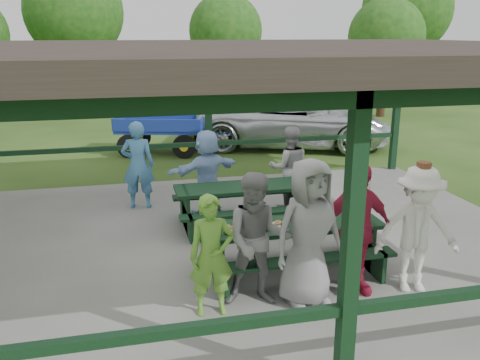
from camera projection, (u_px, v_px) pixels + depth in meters
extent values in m
plane|color=#2C4C17|center=(248.00, 247.00, 8.61)|extent=(90.00, 90.00, 0.00)
cube|color=slate|center=(248.00, 244.00, 8.60)|extent=(10.00, 8.00, 0.10)
cube|color=black|center=(351.00, 251.00, 4.61)|extent=(0.15, 0.15, 3.00)
cube|color=black|center=(208.00, 118.00, 11.72)|extent=(0.15, 0.15, 3.00)
cube|color=black|center=(397.00, 111.00, 12.77)|extent=(0.15, 0.15, 3.00)
cube|color=black|center=(82.00, 343.00, 4.25)|extent=(4.65, 0.10, 0.10)
cube|color=black|center=(103.00, 149.00, 11.36)|extent=(4.65, 0.10, 0.10)
cube|color=black|center=(306.00, 139.00, 12.41)|extent=(4.65, 0.10, 0.10)
cube|color=black|center=(361.00, 96.00, 4.22)|extent=(9.80, 0.15, 0.20)
cube|color=black|center=(207.00, 56.00, 11.32)|extent=(9.80, 0.15, 0.20)
cube|color=#29231E|center=(249.00, 52.00, 7.71)|extent=(10.60, 8.60, 0.24)
cube|color=black|center=(293.00, 225.00, 7.34)|extent=(2.60, 0.75, 0.06)
cube|color=black|center=(306.00, 260.00, 6.91)|extent=(2.60, 0.28, 0.05)
cube|color=black|center=(281.00, 230.00, 7.94)|extent=(2.60, 0.28, 0.05)
cube|color=black|center=(218.00, 255.00, 7.19)|extent=(0.06, 0.70, 0.75)
cube|color=black|center=(363.00, 241.00, 7.68)|extent=(0.06, 0.70, 0.75)
cube|color=black|center=(218.00, 264.00, 7.23)|extent=(0.06, 1.39, 0.45)
cube|color=black|center=(362.00, 250.00, 7.73)|extent=(0.06, 1.39, 0.45)
cube|color=black|center=(245.00, 187.00, 9.16)|extent=(2.50, 0.75, 0.06)
cube|color=black|center=(252.00, 213.00, 8.72)|extent=(2.50, 0.28, 0.05)
cube|color=black|center=(238.00, 194.00, 9.76)|extent=(2.50, 0.28, 0.05)
cube|color=black|center=(186.00, 210.00, 9.02)|extent=(0.06, 0.70, 0.75)
cube|color=black|center=(300.00, 201.00, 9.49)|extent=(0.06, 0.70, 0.75)
cube|color=black|center=(186.00, 218.00, 9.06)|extent=(0.06, 1.39, 0.45)
cube|color=black|center=(300.00, 208.00, 9.53)|extent=(0.06, 1.39, 0.45)
cylinder|color=white|center=(228.00, 229.00, 7.12)|extent=(0.22, 0.22, 0.01)
torus|color=olive|center=(225.00, 228.00, 7.09)|extent=(0.10, 0.10, 0.03)
torus|color=olive|center=(231.00, 228.00, 7.10)|extent=(0.10, 0.10, 0.03)
torus|color=olive|center=(227.00, 226.00, 7.16)|extent=(0.10, 0.10, 0.03)
cylinder|color=white|center=(279.00, 224.00, 7.28)|extent=(0.22, 0.22, 0.01)
torus|color=olive|center=(277.00, 224.00, 7.25)|extent=(0.10, 0.10, 0.03)
torus|color=olive|center=(282.00, 223.00, 7.27)|extent=(0.10, 0.10, 0.03)
torus|color=olive|center=(278.00, 222.00, 7.32)|extent=(0.10, 0.10, 0.03)
cylinder|color=white|center=(313.00, 221.00, 7.40)|extent=(0.22, 0.22, 0.01)
torus|color=olive|center=(311.00, 221.00, 7.36)|extent=(0.10, 0.10, 0.03)
torus|color=olive|center=(316.00, 220.00, 7.38)|extent=(0.10, 0.10, 0.03)
torus|color=olive|center=(312.00, 219.00, 7.43)|extent=(0.10, 0.10, 0.03)
cylinder|color=white|center=(357.00, 218.00, 7.55)|extent=(0.22, 0.22, 0.01)
torus|color=olive|center=(356.00, 217.00, 7.52)|extent=(0.10, 0.10, 0.03)
torus|color=olive|center=(361.00, 216.00, 7.54)|extent=(0.10, 0.10, 0.03)
torus|color=olive|center=(356.00, 215.00, 7.59)|extent=(0.10, 0.10, 0.03)
cylinder|color=#381E0F|center=(211.00, 232.00, 6.88)|extent=(0.06, 0.06, 0.10)
cylinder|color=#381E0F|center=(226.00, 231.00, 6.92)|extent=(0.06, 0.06, 0.10)
cylinder|color=#381E0F|center=(250.00, 229.00, 7.00)|extent=(0.06, 0.06, 0.10)
cylinder|color=#381E0F|center=(267.00, 227.00, 7.05)|extent=(0.06, 0.06, 0.10)
cylinder|color=#381E0F|center=(283.00, 226.00, 7.10)|extent=(0.06, 0.06, 0.10)
cylinder|color=#381E0F|center=(293.00, 225.00, 7.14)|extent=(0.06, 0.06, 0.10)
cone|color=white|center=(244.00, 219.00, 7.36)|extent=(0.09, 0.09, 0.10)
cone|color=white|center=(294.00, 215.00, 7.52)|extent=(0.09, 0.09, 0.10)
cone|color=white|center=(357.00, 210.00, 7.75)|extent=(0.09, 0.09, 0.10)
imported|color=#64A434|center=(211.00, 256.00, 6.22)|extent=(0.57, 0.38, 1.55)
imported|color=gray|center=(258.00, 240.00, 6.42)|extent=(0.97, 0.83, 1.76)
imported|color=gray|center=(309.00, 233.00, 6.41)|extent=(1.03, 0.76, 1.94)
imported|color=#A51D3D|center=(355.00, 229.00, 6.70)|extent=(1.09, 0.51, 1.81)
imported|color=silver|center=(417.00, 230.00, 6.76)|extent=(1.24, 0.87, 1.75)
cylinder|color=brown|center=(423.00, 171.00, 6.53)|extent=(0.38, 0.38, 0.02)
cylinder|color=brown|center=(424.00, 166.00, 6.52)|extent=(0.23, 0.23, 0.11)
imported|color=#96B9E9|center=(207.00, 172.00, 9.74)|extent=(1.60, 1.06, 1.65)
imported|color=teal|center=(138.00, 165.00, 10.04)|extent=(0.70, 0.51, 1.76)
imported|color=#959597|center=(289.00, 168.00, 10.05)|extent=(0.88, 0.73, 1.66)
imported|color=silver|center=(294.00, 120.00, 16.05)|extent=(6.61, 4.58, 1.68)
cube|color=navy|center=(160.00, 129.00, 15.18)|extent=(2.76, 1.90, 0.11)
cube|color=navy|center=(156.00, 126.00, 14.52)|extent=(2.43, 0.74, 0.36)
cube|color=navy|center=(164.00, 118.00, 15.72)|extent=(2.43, 0.74, 0.36)
cube|color=navy|center=(119.00, 121.00, 15.18)|extent=(0.40, 1.22, 0.36)
cube|color=navy|center=(202.00, 122.00, 15.06)|extent=(0.40, 1.22, 0.36)
cylinder|color=black|center=(129.00, 146.00, 14.68)|extent=(0.70, 0.34, 0.68)
cylinder|color=yellow|center=(129.00, 146.00, 14.68)|extent=(0.30, 0.26, 0.25)
cylinder|color=black|center=(140.00, 137.00, 15.97)|extent=(0.70, 0.34, 0.68)
cylinder|color=yellow|center=(140.00, 137.00, 15.97)|extent=(0.30, 0.26, 0.25)
cylinder|color=black|center=(184.00, 147.00, 14.61)|extent=(0.70, 0.34, 0.68)
cylinder|color=yellow|center=(184.00, 147.00, 14.61)|extent=(0.30, 0.26, 0.25)
cylinder|color=black|center=(191.00, 137.00, 15.90)|extent=(0.70, 0.34, 0.68)
cylinder|color=yellow|center=(191.00, 137.00, 15.90)|extent=(0.30, 0.26, 0.25)
cube|color=navy|center=(217.00, 133.00, 15.13)|extent=(0.88, 0.31, 0.07)
cone|color=#F2590C|center=(117.00, 118.00, 15.15)|extent=(0.12, 0.35, 0.36)
cylinder|color=#311F13|center=(80.00, 78.00, 21.91)|extent=(0.36, 0.36, 3.18)
sphere|color=#184913|center=(74.00, 12.00, 21.14)|extent=(4.08, 4.08, 4.08)
cylinder|color=#311F13|center=(226.00, 81.00, 23.95)|extent=(0.36, 0.36, 2.63)
sphere|color=#184913|center=(225.00, 31.00, 23.32)|extent=(3.37, 3.37, 3.37)
cylinder|color=#311F13|center=(382.00, 88.00, 21.68)|extent=(0.36, 0.36, 2.46)
sphere|color=#184913|center=(386.00, 36.00, 21.08)|extent=(3.15, 3.15, 3.15)
cylinder|color=#311F13|center=(402.00, 70.00, 25.24)|extent=(0.36, 0.36, 3.36)
sphere|color=#184913|center=(407.00, 9.00, 24.43)|extent=(4.30, 4.30, 4.30)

